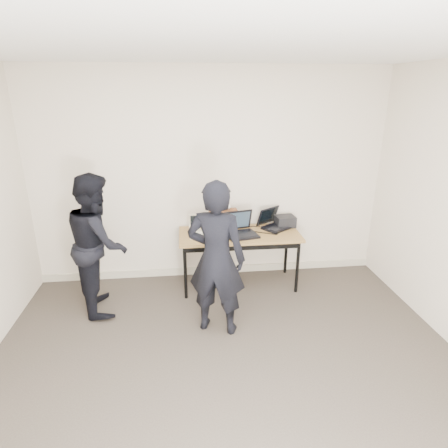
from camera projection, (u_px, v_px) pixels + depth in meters
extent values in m
cube|color=#3F372F|center=(234.00, 399.00, 3.13)|extent=(4.50, 4.50, 0.05)
cube|color=white|center=(238.00, 33.00, 2.19)|extent=(4.50, 4.50, 0.05)
cube|color=beige|center=(210.00, 177.00, 4.79)|extent=(4.50, 0.05, 2.70)
cube|color=olive|center=(239.00, 234.00, 4.67)|extent=(1.50, 0.66, 0.03)
cylinder|color=black|center=(185.00, 273.00, 4.48)|extent=(0.04, 0.04, 0.68)
cylinder|color=black|center=(297.00, 267.00, 4.62)|extent=(0.04, 0.04, 0.68)
cylinder|color=black|center=(185.00, 254.00, 4.97)|extent=(0.04, 0.04, 0.68)
cylinder|color=black|center=(286.00, 250.00, 5.11)|extent=(0.04, 0.04, 0.68)
cube|color=black|center=(243.00, 248.00, 4.43)|extent=(1.40, 0.03, 0.06)
cube|color=#BFB699|center=(201.00, 234.00, 4.59)|extent=(0.29, 0.25, 0.03)
cube|color=silver|center=(201.00, 233.00, 4.56)|extent=(0.24, 0.14, 0.01)
cube|color=#BFB699|center=(200.00, 221.00, 4.68)|extent=(0.29, 0.05, 0.20)
cube|color=black|center=(201.00, 221.00, 4.67)|extent=(0.25, 0.03, 0.17)
cube|color=#BFB699|center=(201.00, 229.00, 4.70)|extent=(0.26, 0.02, 0.02)
cube|color=black|center=(242.00, 235.00, 4.56)|extent=(0.42, 0.35, 0.02)
cube|color=black|center=(243.00, 235.00, 4.53)|extent=(0.33, 0.22, 0.01)
cube|color=black|center=(237.00, 220.00, 4.67)|extent=(0.38, 0.16, 0.26)
cube|color=#26333F|center=(238.00, 220.00, 4.66)|extent=(0.32, 0.13, 0.21)
cube|color=black|center=(238.00, 231.00, 4.68)|extent=(0.33, 0.09, 0.02)
cube|color=black|center=(277.00, 228.00, 4.81)|extent=(0.42, 0.40, 0.02)
cube|color=black|center=(279.00, 227.00, 4.79)|extent=(0.31, 0.27, 0.01)
cube|color=black|center=(268.00, 216.00, 4.88)|extent=(0.33, 0.27, 0.23)
cube|color=black|center=(268.00, 216.00, 4.88)|extent=(0.28, 0.22, 0.19)
cube|color=black|center=(270.00, 225.00, 4.90)|extent=(0.26, 0.19, 0.02)
cube|color=brown|center=(223.00, 219.00, 4.81)|extent=(0.36, 0.17, 0.24)
cube|color=brown|center=(224.00, 213.00, 4.72)|extent=(0.36, 0.08, 0.07)
cube|color=brown|center=(235.00, 220.00, 4.84)|extent=(0.02, 0.10, 0.02)
ellipsoid|color=white|center=(226.00, 207.00, 4.76)|extent=(0.14, 0.11, 0.08)
cube|color=black|center=(285.00, 221.00, 4.88)|extent=(0.26, 0.23, 0.14)
cube|color=black|center=(224.00, 238.00, 4.47)|extent=(0.08, 0.05, 0.03)
cube|color=black|center=(281.00, 231.00, 4.72)|extent=(0.16, 0.22, 0.01)
cube|color=black|center=(264.00, 233.00, 4.67)|extent=(0.30, 0.17, 0.01)
cube|color=black|center=(205.00, 234.00, 4.62)|extent=(0.25, 0.23, 0.01)
cube|color=black|center=(251.00, 227.00, 4.88)|extent=(0.25, 0.02, 0.01)
imported|color=black|center=(216.00, 259.00, 3.74)|extent=(0.69, 0.56, 1.63)
imported|color=black|center=(98.00, 243.00, 4.17)|extent=(0.77, 0.89, 1.59)
cube|color=#BEB79D|center=(212.00, 270.00, 5.19)|extent=(4.50, 0.03, 0.10)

